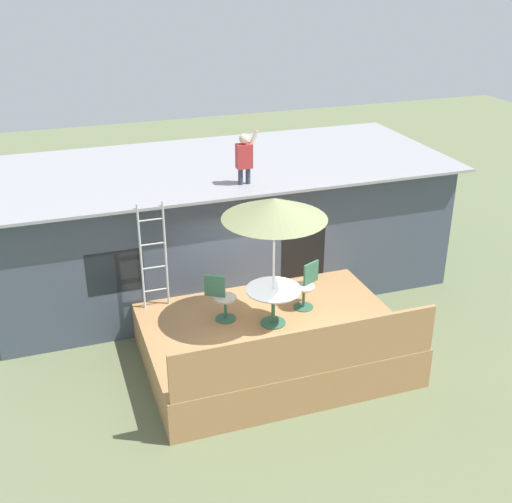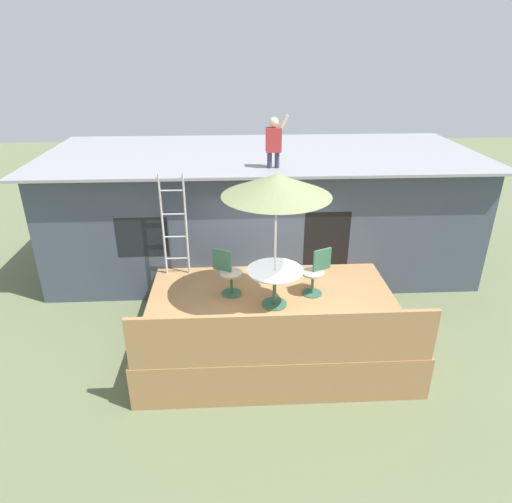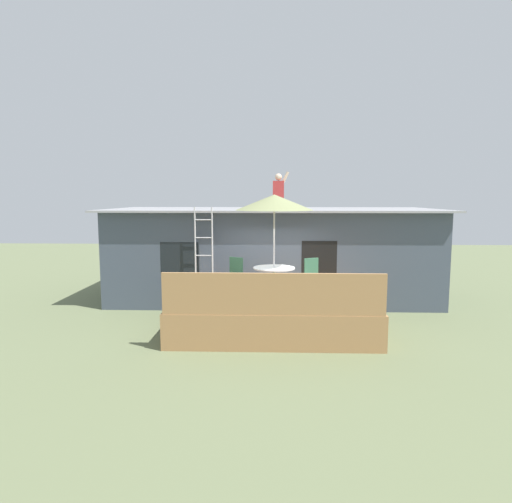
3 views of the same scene
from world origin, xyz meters
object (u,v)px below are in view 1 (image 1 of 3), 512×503
at_px(person_figure, 245,155).
at_px(step_ladder, 153,256).
at_px(patio_umbrella, 274,208).
at_px(patio_chair_left, 221,298).
at_px(patio_chair_right, 306,286).
at_px(patio_table, 273,296).

bearing_deg(person_figure, step_ladder, -161.55).
bearing_deg(step_ladder, patio_umbrella, -35.68).
xyz_separation_m(patio_chair_left, patio_chair_right, (1.72, -0.08, 0.00)).
bearing_deg(patio_umbrella, step_ladder, 144.32).
height_order(patio_table, person_figure, person_figure).
bearing_deg(person_figure, patio_umbrella, -93.78).
distance_m(person_figure, patio_chair_left, 2.95).
distance_m(patio_table, person_figure, 2.99).
bearing_deg(patio_chair_left, patio_chair_right, 26.57).
xyz_separation_m(patio_umbrella, step_ladder, (-1.96, 1.41, -1.25)).
relative_size(person_figure, patio_chair_left, 1.21).
height_order(patio_table, patio_chair_left, patio_chair_left).
bearing_deg(person_figure, patio_chair_right, -67.37).
xyz_separation_m(patio_umbrella, person_figure, (0.14, 2.11, 0.36)).
xyz_separation_m(patio_table, patio_umbrella, (-0.00, 0.00, 1.76)).
xyz_separation_m(step_ladder, person_figure, (2.10, 0.70, 1.61)).
bearing_deg(patio_table, patio_chair_left, 150.74).
height_order(step_ladder, patio_chair_right, step_ladder).
distance_m(patio_table, step_ladder, 2.47).
xyz_separation_m(patio_umbrella, patio_chair_right, (0.85, 0.41, -1.89)).
relative_size(patio_umbrella, step_ladder, 1.15).
height_order(patio_umbrella, step_ladder, patio_umbrella).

